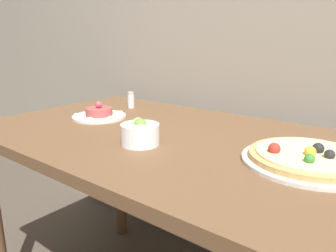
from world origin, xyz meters
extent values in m
cube|color=brown|center=(0.00, 0.40, 0.77)|extent=(1.47, 0.80, 0.03)
cylinder|color=brown|center=(-0.68, 0.74, 0.37)|extent=(0.06, 0.06, 0.75)
cylinder|color=silver|center=(0.37, 0.41, 0.79)|extent=(0.33, 0.33, 0.01)
cylinder|color=tan|center=(0.37, 0.41, 0.80)|extent=(0.29, 0.29, 0.01)
cylinder|color=beige|center=(0.37, 0.41, 0.81)|extent=(0.26, 0.26, 0.00)
sphere|color=#B22D23|center=(0.30, 0.36, 0.82)|extent=(0.03, 0.03, 0.03)
sphere|color=black|center=(0.42, 0.40, 0.82)|extent=(0.03, 0.03, 0.03)
sphere|color=black|center=(0.39, 0.43, 0.82)|extent=(0.03, 0.03, 0.03)
sphere|color=#387F33|center=(0.39, 0.34, 0.82)|extent=(0.02, 0.02, 0.02)
sphere|color=gold|center=(0.38, 0.39, 0.82)|extent=(0.03, 0.03, 0.03)
cylinder|color=silver|center=(-0.42, 0.41, 0.79)|extent=(0.21, 0.21, 0.01)
cylinder|color=#A84747|center=(-0.42, 0.41, 0.81)|extent=(0.10, 0.10, 0.03)
sphere|color=#DB4C5B|center=(-0.42, 0.41, 0.84)|extent=(0.03, 0.03, 0.03)
cube|color=white|center=(-0.34, 0.41, 0.80)|extent=(0.04, 0.02, 0.01)
cube|color=white|center=(-0.39, 0.48, 0.80)|extent=(0.03, 0.04, 0.01)
cube|color=white|center=(-0.48, 0.45, 0.80)|extent=(0.04, 0.04, 0.01)
cube|color=white|center=(-0.48, 0.36, 0.80)|extent=(0.04, 0.04, 0.01)
cube|color=white|center=(-0.39, 0.33, 0.80)|extent=(0.03, 0.04, 0.01)
cylinder|color=white|center=(-0.06, 0.26, 0.81)|extent=(0.11, 0.11, 0.06)
sphere|color=#B7BC70|center=(-0.08, 0.28, 0.84)|extent=(0.03, 0.03, 0.03)
sphere|color=#B7BC70|center=(-0.08, 0.24, 0.84)|extent=(0.03, 0.03, 0.03)
sphere|color=#B7BC70|center=(-0.08, 0.26, 0.84)|extent=(0.04, 0.04, 0.04)
sphere|color=#668E42|center=(-0.06, 0.26, 0.84)|extent=(0.04, 0.04, 0.04)
sphere|color=#8EA34C|center=(-0.06, 0.26, 0.84)|extent=(0.02, 0.02, 0.02)
sphere|color=#B7BC70|center=(-0.08, 0.27, 0.84)|extent=(0.04, 0.04, 0.04)
cylinder|color=silver|center=(-0.46, 0.62, 0.81)|extent=(0.03, 0.03, 0.06)
cylinder|color=#B2B2B7|center=(-0.46, 0.62, 0.85)|extent=(0.03, 0.03, 0.01)
camera|label=1|loc=(0.57, -0.41, 1.09)|focal=35.00mm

